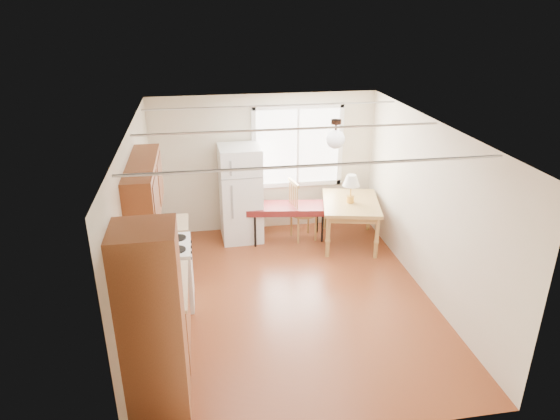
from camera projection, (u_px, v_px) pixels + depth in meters
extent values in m
cube|color=#592412|center=(289.00, 298.00, 7.20)|extent=(4.60, 5.60, 0.12)
cube|color=white|center=(291.00, 128.00, 6.23)|extent=(4.60, 5.60, 0.12)
cube|color=beige|center=(265.00, 164.00, 8.99)|extent=(4.60, 0.10, 2.50)
cube|color=beige|center=(341.00, 332.00, 4.44)|extent=(4.60, 0.10, 2.50)
cube|color=beige|center=(137.00, 230.00, 6.41)|extent=(0.10, 5.60, 2.50)
cube|color=beige|center=(429.00, 210.00, 7.02)|extent=(0.10, 5.60, 2.50)
cube|color=brown|center=(153.00, 326.00, 4.86)|extent=(0.60, 0.60, 2.10)
cube|color=brown|center=(164.00, 319.00, 6.01)|extent=(0.60, 1.10, 0.86)
cube|color=tan|center=(161.00, 287.00, 5.83)|extent=(0.62, 1.14, 0.04)
cube|color=white|center=(169.00, 274.00, 6.96)|extent=(0.65, 0.76, 0.90)
cube|color=brown|center=(169.00, 251.00, 7.64)|extent=(0.60, 0.60, 0.86)
cube|color=brown|center=(144.00, 189.00, 6.07)|extent=(0.33, 1.60, 0.70)
cube|color=white|center=(298.00, 146.00, 8.95)|extent=(1.50, 0.02, 1.35)
cylinder|color=black|center=(336.00, 122.00, 6.71)|extent=(0.14, 0.14, 0.06)
cylinder|color=black|center=(336.00, 129.00, 6.75)|extent=(0.03, 0.03, 0.16)
sphere|color=white|center=(335.00, 139.00, 6.81)|extent=(0.26, 0.26, 0.26)
cube|color=white|center=(241.00, 194.00, 8.71)|extent=(0.73, 0.73, 1.70)
cube|color=gray|center=(242.00, 179.00, 8.24)|extent=(0.70, 0.02, 0.02)
cube|color=gray|center=(232.00, 193.00, 8.29)|extent=(0.03, 0.03, 1.02)
cube|color=#5B1516|center=(287.00, 208.00, 8.75)|extent=(1.48, 0.72, 0.11)
cylinder|color=black|center=(255.00, 232.00, 8.60)|extent=(0.04, 0.04, 0.55)
cylinder|color=black|center=(322.00, 228.00, 8.78)|extent=(0.04, 0.04, 0.55)
cylinder|color=black|center=(253.00, 223.00, 8.97)|extent=(0.04, 0.04, 0.55)
cylinder|color=black|center=(317.00, 219.00, 9.15)|extent=(0.04, 0.04, 0.55)
cube|color=olive|center=(351.00, 203.00, 8.57)|extent=(1.18, 1.42, 0.06)
cube|color=olive|center=(351.00, 207.00, 8.60)|extent=(1.07, 1.30, 0.10)
cylinder|color=olive|center=(328.00, 237.00, 8.23)|extent=(0.07, 0.07, 0.72)
cylinder|color=olive|center=(377.00, 238.00, 8.19)|extent=(0.07, 0.07, 0.72)
cylinder|color=olive|center=(326.00, 211.00, 9.25)|extent=(0.07, 0.07, 0.72)
cylinder|color=olive|center=(369.00, 212.00, 9.21)|extent=(0.07, 0.07, 0.72)
cylinder|color=olive|center=(304.00, 213.00, 8.83)|extent=(0.49, 0.49, 0.05)
cylinder|color=olive|center=(298.00, 230.00, 8.73)|extent=(0.04, 0.04, 0.50)
cylinder|color=olive|center=(316.00, 228.00, 8.83)|extent=(0.04, 0.04, 0.50)
cylinder|color=olive|center=(291.00, 223.00, 9.01)|extent=(0.04, 0.04, 0.50)
cylinder|color=olive|center=(308.00, 221.00, 9.12)|extent=(0.04, 0.04, 0.50)
cylinder|color=gold|center=(350.00, 199.00, 8.50)|extent=(0.13, 0.13, 0.11)
cylinder|color=gold|center=(351.00, 191.00, 8.44)|extent=(0.02, 0.02, 0.19)
cone|color=white|center=(351.00, 180.00, 8.36)|extent=(0.29, 0.29, 0.19)
cube|color=black|center=(155.00, 303.00, 5.42)|extent=(0.23, 0.26, 0.08)
cube|color=black|center=(153.00, 293.00, 5.27)|extent=(0.19, 0.10, 0.28)
cylinder|color=black|center=(155.00, 293.00, 5.42)|extent=(0.14, 0.14, 0.12)
cylinder|color=red|center=(150.00, 277.00, 5.82)|extent=(0.13, 0.13, 0.19)
sphere|color=red|center=(149.00, 267.00, 5.77)|extent=(0.07, 0.07, 0.07)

